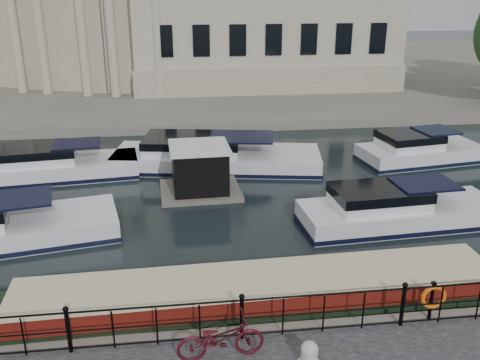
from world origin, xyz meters
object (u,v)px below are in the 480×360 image
object	(u,v)px
bicycle	(221,338)
harbour_hut	(200,172)
life_ring_post	(433,298)
mooring_bollard	(309,354)
narrowboat	(259,304)

from	to	relation	value
bicycle	harbour_hut	world-z (taller)	harbour_hut
bicycle	life_ring_post	distance (m)	5.44
mooring_bollard	life_ring_post	distance (m)	3.68
bicycle	life_ring_post	size ratio (longest dim) A/B	1.86
mooring_bollard	harbour_hut	bearing A→B (deg)	98.37
harbour_hut	narrowboat	bearing A→B (deg)	-85.47
bicycle	narrowboat	world-z (taller)	bicycle
bicycle	mooring_bollard	size ratio (longest dim) A/B	3.36
life_ring_post	harbour_hut	world-z (taller)	harbour_hut
bicycle	harbour_hut	xyz separation A→B (m)	(0.18, 11.47, -0.12)
mooring_bollard	harbour_hut	distance (m)	12.08
bicycle	mooring_bollard	distance (m)	2.01
mooring_bollard	life_ring_post	bearing A→B (deg)	19.31
mooring_bollard	narrowboat	size ratio (longest dim) A/B	0.04
bicycle	life_ring_post	bearing A→B (deg)	-86.81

